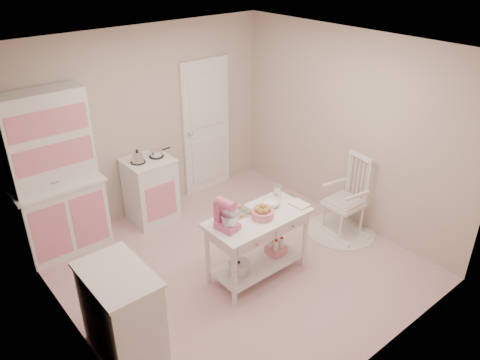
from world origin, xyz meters
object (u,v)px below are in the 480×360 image
at_px(hutch, 55,176).
at_px(work_table, 257,246).
at_px(rocking_chair, 345,196).
at_px(stove, 151,189).
at_px(stand_mixer, 227,215).
at_px(base_cabinet, 122,313).
at_px(bread_basket, 263,214).

xyz_separation_m(hutch, work_table, (1.51, -1.93, -0.64)).
distance_m(hutch, work_table, 2.53).
bearing_deg(rocking_chair, work_table, -173.65).
bearing_deg(stove, hutch, 177.61).
distance_m(work_table, stand_mixer, 0.71).
bearing_deg(base_cabinet, hutch, 83.72).
bearing_deg(base_cabinet, stove, 53.65).
height_order(hutch, work_table, hutch).
bearing_deg(work_table, rocking_chair, -2.36).
height_order(stove, base_cabinet, same).
bearing_deg(base_cabinet, work_table, 1.62).
bearing_deg(stand_mixer, stove, 75.77).
bearing_deg(hutch, work_table, -51.86).
bearing_deg(hutch, stand_mixer, -60.19).
xyz_separation_m(stand_mixer, bread_basket, (0.44, -0.07, -0.12)).
bearing_deg(base_cabinet, bread_basket, -0.04).
bearing_deg(work_table, stove, 99.46).
bearing_deg(rocking_chair, bread_basket, -171.71).
bearing_deg(hutch, base_cabinet, -96.28).
relative_size(stand_mixer, bread_basket, 1.36).
distance_m(base_cabinet, rocking_chair, 3.20).
xyz_separation_m(base_cabinet, rocking_chair, (3.20, -0.01, 0.09)).
xyz_separation_m(stove, work_table, (0.31, -1.88, -0.06)).
height_order(base_cabinet, bread_basket, base_cabinet).
height_order(stand_mixer, bread_basket, stand_mixer).
relative_size(work_table, bread_basket, 4.80).
distance_m(stand_mixer, bread_basket, 0.46).
xyz_separation_m(base_cabinet, bread_basket, (1.75, -0.00, 0.39)).
height_order(hutch, rocking_chair, hutch).
bearing_deg(rocking_chair, stove, 141.38).
bearing_deg(rocking_chair, base_cabinet, -171.49).
distance_m(rocking_chair, bread_basket, 1.48).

